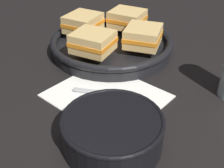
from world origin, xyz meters
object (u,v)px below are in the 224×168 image
soup_bowl (112,129)px  spoon (120,96)px  skillet (112,44)px  sandwich_near_right (127,19)px  sandwich_far_right (93,42)px  sandwich_far_left (83,23)px  sandwich_near_left (143,36)px

soup_bowl → spoon: soup_bowl is taller
soup_bowl → skillet: 0.35m
skillet → sandwich_near_right: 0.10m
sandwich_far_right → sandwich_far_left: bearing=141.8°
sandwich_far_left → sandwich_far_right: size_ratio=0.98×
sandwich_near_right → sandwich_far_right: same height
soup_bowl → sandwich_near_left: sandwich_near_left is taller
spoon → sandwich_far_right: size_ratio=1.36×
sandwich_near_left → sandwich_far_right: size_ratio=1.09×
spoon → sandwich_near_right: bearing=97.8°
skillet → sandwich_near_right: sandwich_near_right is taller
skillet → soup_bowl: bearing=-53.5°
spoon → skillet: size_ratio=0.31×
skillet → sandwich_far_left: 0.10m
skillet → sandwich_near_right: bearing=96.5°
skillet → sandwich_near_left: (0.09, 0.01, 0.04)m
sandwich_far_left → sandwich_far_right: 0.13m
sandwich_near_right → spoon: bearing=-58.9°
skillet → sandwich_far_right: 0.10m
skillet → sandwich_far_left: size_ratio=4.41×
sandwich_near_right → sandwich_far_right: 0.18m
spoon → skillet: 0.22m
skillet → sandwich_near_right: (-0.01, 0.09, 0.04)m
soup_bowl → sandwich_near_right: bearing=120.6°
soup_bowl → sandwich_far_right: sandwich_far_right is taller
sandwich_near_right → sandwich_far_left: size_ratio=1.01×
spoon → sandwich_far_left: size_ratio=1.39×
sandwich_near_right → sandwich_far_left: bearing=-128.2°
sandwich_near_right → skillet: bearing=-83.5°
skillet → sandwich_near_right: size_ratio=4.37×
spoon → sandwich_far_right: 0.16m
soup_bowl → sandwich_near_left: bearing=112.2°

